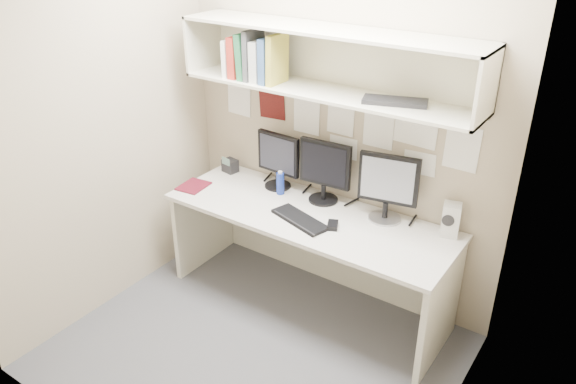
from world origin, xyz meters
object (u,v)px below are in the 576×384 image
Objects in this scene: monitor_right at (388,185)px; speaker at (451,220)px; monitor_left at (278,158)px; desk at (308,258)px; monitor_center at (325,169)px; maroon_notebook at (193,186)px; keyboard at (300,220)px; desk_phone at (230,166)px.

monitor_right reaches higher than speaker.
monitor_left is 1.89× the size of speaker.
monitor_left is (-0.41, 0.22, 0.59)m from desk.
monitor_center reaches higher than maroon_notebook.
desk_phone reaches higher than keyboard.
keyboard reaches higher than maroon_notebook.
keyboard is 0.92m from maroon_notebook.
keyboard is (0.41, -0.34, -0.22)m from monitor_left.
desk is 4.57× the size of monitor_center.
keyboard reaches higher than desk.
monitor_center is 0.47m from monitor_right.
desk_phone reaches higher than desk.
monitor_center is at bearing 94.44° from desk.
desk_phone is (-0.85, -0.00, -0.19)m from monitor_center.
monitor_right is (0.45, 0.22, 0.61)m from desk.
keyboard is 0.93m from desk_phone.
desk is at bearing -165.28° from monitor_right.
desk_phone is at bearing -176.20° from monitor_left.
desk is 0.39m from keyboard.
monitor_right is 0.61m from keyboard.
speaker is (0.42, 0.04, -0.14)m from monitor_right.
monitor_right is 1.07× the size of keyboard.
maroon_notebook is (-0.92, -0.02, -0.00)m from keyboard.
speaker is (0.87, 0.26, 0.47)m from desk.
desk is at bearing -24.92° from monitor_left.
monitor_right is 1.33m from desk_phone.
monitor_left is 0.93× the size of monitor_center.
keyboard is at bearing -11.68° from desk_phone.
monitor_left is at bearing 166.46° from speaker.
speaker reaches higher than maroon_notebook.
desk is at bearing 2.36° from maroon_notebook.
maroon_notebook is (-1.37, -0.36, -0.24)m from monitor_right.
speaker is 1.84m from maroon_notebook.
maroon_notebook is 0.37m from desk_phone.
monitor_left is 1.84× the size of maroon_notebook.
desk is 0.64m from monitor_center.
keyboard is (0.01, -0.12, 0.37)m from desk.
speaker is at bearing 11.03° from desk_phone.
monitor_right is at bearing 25.81° from desk.
maroon_notebook is at bearing -141.11° from monitor_left.
speaker is at bearing -0.95° from monitor_center.
monitor_center is 2.03× the size of speaker.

